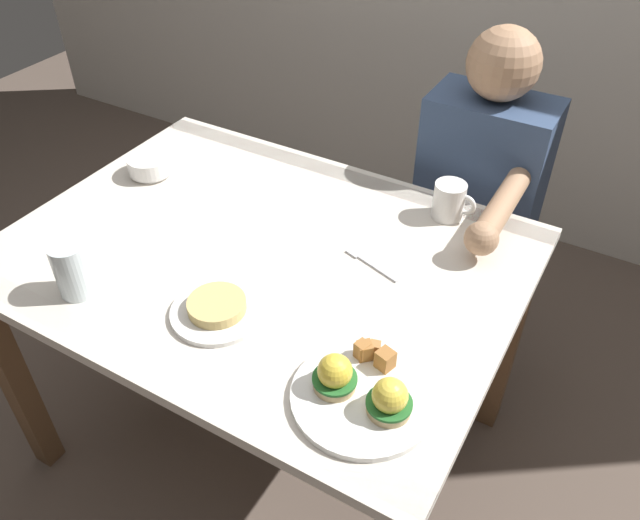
% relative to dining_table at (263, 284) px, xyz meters
% --- Properties ---
extents(ground_plane, '(6.00, 6.00, 0.00)m').
position_rel_dining_table_xyz_m(ground_plane, '(0.00, 0.00, -0.63)').
color(ground_plane, brown).
extents(dining_table, '(1.20, 0.90, 0.74)m').
position_rel_dining_table_xyz_m(dining_table, '(0.00, 0.00, 0.00)').
color(dining_table, silver).
rests_on(dining_table, ground_plane).
extents(eggs_benedict_plate, '(0.27, 0.27, 0.09)m').
position_rel_dining_table_xyz_m(eggs_benedict_plate, '(0.41, -0.26, 0.13)').
color(eggs_benedict_plate, white).
rests_on(eggs_benedict_plate, dining_table).
extents(fruit_bowl, '(0.12, 0.12, 0.05)m').
position_rel_dining_table_xyz_m(fruit_bowl, '(-0.46, 0.13, 0.14)').
color(fruit_bowl, white).
rests_on(fruit_bowl, dining_table).
extents(coffee_mug, '(0.11, 0.08, 0.09)m').
position_rel_dining_table_xyz_m(coffee_mug, '(0.33, 0.36, 0.16)').
color(coffee_mug, white).
rests_on(coffee_mug, dining_table).
extents(fork, '(0.15, 0.06, 0.00)m').
position_rel_dining_table_xyz_m(fork, '(0.24, 0.09, 0.11)').
color(fork, silver).
rests_on(fork, dining_table).
extents(water_glass_near, '(0.08, 0.08, 0.13)m').
position_rel_dining_table_xyz_m(water_glass_near, '(-0.26, -0.32, 0.17)').
color(water_glass_near, silver).
rests_on(water_glass_near, dining_table).
extents(side_plate, '(0.20, 0.20, 0.04)m').
position_rel_dining_table_xyz_m(side_plate, '(0.04, -0.22, 0.12)').
color(side_plate, white).
rests_on(side_plate, dining_table).
extents(diner_person, '(0.34, 0.54, 1.14)m').
position_rel_dining_table_xyz_m(diner_person, '(0.34, 0.60, 0.02)').
color(diner_person, '#33333D').
rests_on(diner_person, ground_plane).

